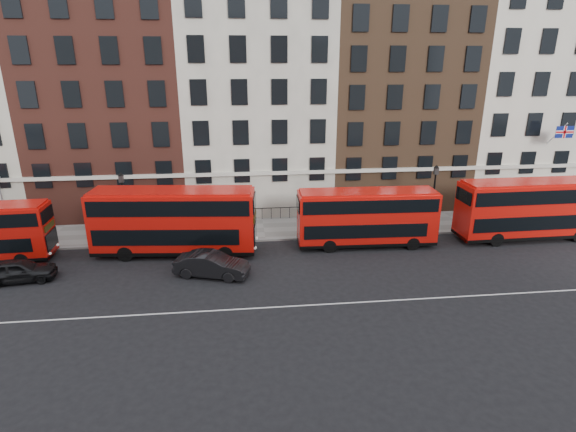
{
  "coord_description": "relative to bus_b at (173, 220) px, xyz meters",
  "views": [
    {
      "loc": [
        -1.84,
        -24.2,
        13.09
      ],
      "look_at": [
        1.41,
        5.0,
        3.0
      ],
      "focal_mm": 28.0,
      "sensor_mm": 36.0,
      "label": 1
    }
  ],
  "objects": [
    {
      "name": "traffic_light",
      "position": [
        30.14,
        1.84,
        -0.12
      ],
      "size": [
        0.25,
        0.45,
        3.27
      ],
      "color": "black",
      "rests_on": "pavement"
    },
    {
      "name": "building_terrace",
      "position": [
        6.27,
        11.62,
        7.67
      ],
      "size": [
        64.0,
        11.95,
        22.0
      ],
      "color": "#B1AC99",
      "rests_on": "ground"
    },
    {
      "name": "bus_d",
      "position": [
        26.78,
        -0.0,
        -0.07
      ],
      "size": [
        11.13,
        2.85,
        4.66
      ],
      "rotation": [
        0.0,
        0.0,
        0.01
      ],
      "color": "red",
      "rests_on": "ground"
    },
    {
      "name": "car_front",
      "position": [
        2.75,
        -3.87,
        -1.78
      ],
      "size": [
        5.03,
        2.96,
        1.57
      ],
      "primitive_type": "imported",
      "rotation": [
        0.0,
        0.0,
        1.28
      ],
      "color": "black",
      "rests_on": "ground"
    },
    {
      "name": "lamp_post_right",
      "position": [
        20.15,
        2.58,
        0.51
      ],
      "size": [
        0.44,
        0.44,
        5.33
      ],
      "color": "black",
      "rests_on": "pavement"
    },
    {
      "name": "car_rear",
      "position": [
        -9.24,
        -3.26,
        -1.83
      ],
      "size": [
        4.5,
        2.25,
        1.47
      ],
      "primitive_type": "imported",
      "rotation": [
        0.0,
        0.0,
        1.69
      ],
      "color": "black",
      "rests_on": "ground"
    },
    {
      "name": "road_centre_line",
      "position": [
        6.57,
        -8.26,
        -2.56
      ],
      "size": [
        70.0,
        0.12,
        0.01
      ],
      "primitive_type": "cube",
      "color": "white",
      "rests_on": "ground"
    },
    {
      "name": "iron_railings",
      "position": [
        6.57,
        6.44,
        -1.92
      ],
      "size": [
        6.6,
        0.06,
        1.0
      ],
      "primitive_type": null,
      "color": "black",
      "rests_on": "pavement"
    },
    {
      "name": "bus_c",
      "position": [
        13.94,
        -0.0,
        -0.27
      ],
      "size": [
        10.29,
        2.83,
        4.29
      ],
      "rotation": [
        0.0,
        0.0,
        -0.04
      ],
      "color": "red",
      "rests_on": "ground"
    },
    {
      "name": "lamp_post_left",
      "position": [
        -3.91,
        2.74,
        0.51
      ],
      "size": [
        0.44,
        0.44,
        5.33
      ],
      "color": "black",
      "rests_on": "pavement"
    },
    {
      "name": "kerb",
      "position": [
        6.57,
        1.74,
        -2.49
      ],
      "size": [
        80.0,
        0.3,
        0.16
      ],
      "primitive_type": "cube",
      "color": "gray",
      "rests_on": "ground"
    },
    {
      "name": "ground",
      "position": [
        6.57,
        -6.26,
        -2.57
      ],
      "size": [
        120.0,
        120.0,
        0.0
      ],
      "primitive_type": "plane",
      "color": "black",
      "rests_on": "ground"
    },
    {
      "name": "pavement",
      "position": [
        6.57,
        4.24,
        -2.49
      ],
      "size": [
        80.0,
        5.0,
        0.15
      ],
      "primitive_type": "cube",
      "color": "gray",
      "rests_on": "ground"
    },
    {
      "name": "bus_b",
      "position": [
        0.0,
        0.0,
        0.0
      ],
      "size": [
        11.59,
        3.81,
        4.78
      ],
      "rotation": [
        0.0,
        0.0,
        -0.1
      ],
      "color": "red",
      "rests_on": "ground"
    }
  ]
}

